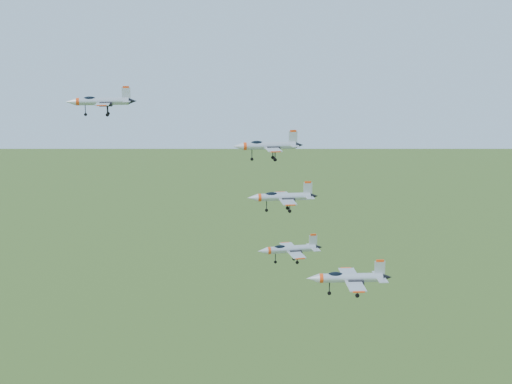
{
  "coord_description": "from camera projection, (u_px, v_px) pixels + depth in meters",
  "views": [
    {
      "loc": [
        2.36,
        -120.59,
        152.5
      ],
      "look_at": [
        1.57,
        -3.87,
        127.19
      ],
      "focal_mm": 50.0,
      "sensor_mm": 36.0,
      "label": 1
    }
  ],
  "objects": [
    {
      "name": "jet_left_low",
      "position": [
        290.0,
        249.0,
        126.89
      ],
      "size": [
        11.92,
        10.07,
        3.21
      ],
      "rotation": [
        0.0,
        0.0,
        0.23
      ],
      "color": "#B1B6BE"
    },
    {
      "name": "jet_right_high",
      "position": [
        282.0,
        197.0,
        109.31
      ],
      "size": [
        11.08,
        9.24,
        2.96
      ],
      "rotation": [
        0.0,
        0.0,
        0.14
      ],
      "color": "#B1B6BE"
    },
    {
      "name": "jet_left_high",
      "position": [
        267.0,
        146.0,
        122.06
      ],
      "size": [
        12.34,
        10.32,
        3.3
      ],
      "rotation": [
        0.0,
        0.0,
        0.15
      ],
      "color": "#B1B6BE"
    },
    {
      "name": "jet_right_low",
      "position": [
        348.0,
        278.0,
        110.56
      ],
      "size": [
        13.48,
        11.13,
        3.6
      ],
      "rotation": [
        0.0,
        0.0,
        0.06
      ],
      "color": "#B1B6BE"
    },
    {
      "name": "jet_lead",
      "position": [
        100.0,
        101.0,
        128.07
      ],
      "size": [
        12.66,
        10.57,
        3.39
      ],
      "rotation": [
        0.0,
        0.0,
        0.14
      ],
      "color": "#B1B6BE"
    }
  ]
}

